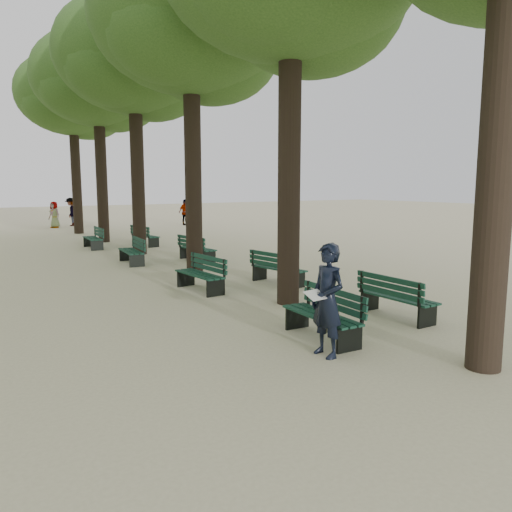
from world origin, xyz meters
TOP-DOWN VIEW (x-y plane):
  - ground at (0.00, 0.00)m, footprint 120.00×120.00m
  - tree_central_2 at (1.50, 8.00)m, footprint 6.00×6.00m
  - tree_central_3 at (1.50, 13.00)m, footprint 6.00×6.00m
  - tree_central_4 at (1.50, 18.00)m, footprint 6.00×6.00m
  - tree_central_5 at (1.50, 23.00)m, footprint 6.00×6.00m
  - bench_left_0 at (0.37, 0.46)m, footprint 0.68×1.83m
  - bench_left_1 at (0.37, 5.36)m, footprint 0.68×1.83m
  - bench_left_2 at (0.37, 10.74)m, footprint 0.75×1.85m
  - bench_left_3 at (0.37, 15.74)m, footprint 0.67×1.83m
  - bench_right_0 at (2.63, 0.70)m, footprint 0.59×1.81m
  - bench_right_1 at (2.63, 5.01)m, footprint 0.81×1.86m
  - bench_right_2 at (2.63, 10.12)m, footprint 0.78×1.86m
  - bench_right_3 at (2.63, 15.45)m, footprint 0.79×1.86m
  - man_with_map at (-0.14, -0.27)m, footprint 0.63×0.75m
  - pedestrian_d at (1.11, 27.58)m, footprint 0.73×0.87m
  - pedestrian_b at (2.34, 28.54)m, footprint 0.70×1.28m
  - pedestrian_c at (9.01, 24.98)m, footprint 1.09×0.66m

SIDE VIEW (x-z plane):
  - ground at x=0.00m, z-range 0.00..0.00m
  - bench_left_0 at x=0.37m, z-range -0.19..0.73m
  - bench_left_1 at x=0.37m, z-range -0.19..0.73m
  - bench_left_2 at x=0.37m, z-range -0.19..0.73m
  - bench_left_3 at x=0.37m, z-range -0.19..0.73m
  - bench_right_0 at x=2.63m, z-range -0.19..0.73m
  - bench_right_1 at x=2.63m, z-range -0.19..0.73m
  - bench_right_2 at x=2.63m, z-range -0.19..0.73m
  - bench_right_3 at x=2.63m, z-range -0.19..0.73m
  - pedestrian_d at x=1.11m, z-range 0.00..1.68m
  - pedestrian_c at x=9.01m, z-range 0.00..1.76m
  - man_with_map at x=-0.14m, z-range 0.00..1.86m
  - pedestrian_b at x=2.34m, z-range 0.00..1.89m
  - tree_central_2 at x=1.50m, z-range 2.68..12.63m
  - tree_central_3 at x=1.50m, z-range 2.68..12.63m
  - tree_central_4 at x=1.50m, z-range 2.68..12.63m
  - tree_central_5 at x=1.50m, z-range 2.68..12.63m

